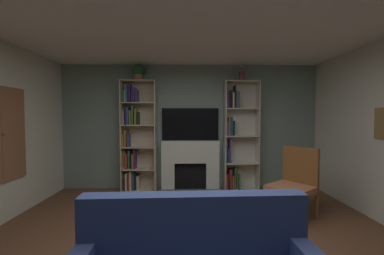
% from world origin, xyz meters
% --- Properties ---
extents(wall_back_accent, '(5.53, 0.06, 2.64)m').
position_xyz_m(wall_back_accent, '(0.00, 2.78, 1.32)').
color(wall_back_accent, gray).
rests_on(wall_back_accent, ground_plane).
extents(fireplace, '(1.31, 0.51, 1.03)m').
position_xyz_m(fireplace, '(0.00, 2.65, 0.54)').
color(fireplace, white).
rests_on(fireplace, ground_plane).
extents(tv, '(1.20, 0.06, 0.68)m').
position_xyz_m(tv, '(0.00, 2.72, 1.38)').
color(tv, black).
rests_on(tv, fireplace).
extents(bookshelf_left, '(0.71, 0.32, 2.27)m').
position_xyz_m(bookshelf_left, '(-1.15, 2.63, 1.08)').
color(bookshelf_left, beige).
rests_on(bookshelf_left, ground_plane).
extents(bookshelf_right, '(0.71, 0.31, 2.27)m').
position_xyz_m(bookshelf_right, '(0.98, 2.64, 1.10)').
color(bookshelf_right, beige).
rests_on(bookshelf_right, ground_plane).
extents(potted_plant, '(0.24, 0.24, 0.34)m').
position_xyz_m(potted_plant, '(-1.06, 2.60, 2.45)').
color(potted_plant, '#AD7453').
rests_on(potted_plant, bookshelf_left).
extents(vase_with_flowers, '(0.11, 0.11, 0.34)m').
position_xyz_m(vase_with_flowers, '(1.06, 2.60, 2.40)').
color(vase_with_flowers, '#883451').
rests_on(vase_with_flowers, bookshelf_right).
extents(armchair, '(0.81, 0.80, 1.06)m').
position_xyz_m(armchair, '(1.57, 1.25, 0.52)').
color(armchair, brown).
rests_on(armchair, ground_plane).
extents(coffee_table, '(0.76, 0.53, 0.39)m').
position_xyz_m(coffee_table, '(-0.01, -0.03, 0.33)').
color(coffee_table, '#966247').
rests_on(coffee_table, ground_plane).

